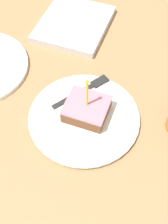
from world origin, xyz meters
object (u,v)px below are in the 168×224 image
Objects in this scene: fork at (85,90)px; marble_board at (74,24)px; cake_slice at (87,109)px; plate at (84,118)px.

fork is 0.26m from marble_board.
marble_board is (0.30, 0.15, -0.02)m from cake_slice.
fork is at bearing 18.63° from plate.
cake_slice reaches higher than fork.
fork is (0.08, 0.03, 0.01)m from plate.
cake_slice is at bearing -153.68° from marble_board.
plate is 0.08m from fork.
cake_slice is at bearing -15.76° from plate.
plate is at bearing -161.37° from fork.
cake_slice is (0.01, -0.00, 0.03)m from plate.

